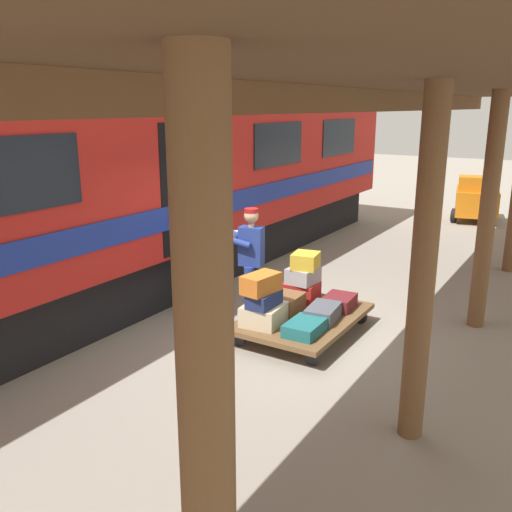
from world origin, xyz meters
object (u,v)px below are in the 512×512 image
object	(u,v)px
suitcase_red_plastic	(301,291)
suitcase_brown_leather	(283,303)
train_car	(115,175)
suitcase_teal_softside	(305,328)
suitcase_slate_roller	(323,313)
porter_by_door	(217,252)
luggage_cart	(303,318)
baggage_tug	(476,199)
suitcase_orange_carryall	(261,283)
suitcase_gray_aluminum	(303,275)
suitcase_navy_fabric	(264,299)
suitcase_yellow_case	(306,261)
suitcase_maroon_trunk	(339,302)
suitcase_cream_canvas	(264,314)
porter_in_overalls	(250,258)

from	to	relation	value
suitcase_red_plastic	suitcase_brown_leather	size ratio (longest dim) A/B	0.96
train_car	suitcase_teal_softside	world-z (taller)	train_car
suitcase_slate_roller	porter_by_door	bearing A→B (deg)	-7.95
luggage_cart	baggage_tug	world-z (taller)	baggage_tug
suitcase_slate_roller	baggage_tug	world-z (taller)	baggage_tug
train_car	baggage_tug	distance (m)	10.69
suitcase_teal_softside	suitcase_orange_carryall	bearing A→B (deg)	6.25
suitcase_red_plastic	suitcase_gray_aluminum	distance (m)	0.26
train_car	suitcase_navy_fabric	xyz separation A→B (m)	(-3.30, 0.60, -1.40)
suitcase_teal_softside	porter_by_door	xyz separation A→B (m)	(2.00, -0.84, 0.56)
suitcase_slate_roller	suitcase_yellow_case	xyz separation A→B (m)	(0.57, -0.56, 0.54)
suitcase_navy_fabric	suitcase_maroon_trunk	bearing A→B (deg)	-117.63
suitcase_slate_roller	suitcase_gray_aluminum	distance (m)	0.88
suitcase_maroon_trunk	baggage_tug	world-z (taller)	baggage_tug
suitcase_red_plastic	suitcase_brown_leather	world-z (taller)	suitcase_red_plastic
train_car	suitcase_navy_fabric	world-z (taller)	train_car
suitcase_slate_roller	suitcase_gray_aluminum	bearing A→B (deg)	-42.62
luggage_cart	suitcase_cream_canvas	size ratio (longest dim) A/B	3.55
train_car	suitcase_brown_leather	xyz separation A→B (m)	(-3.27, 0.01, -1.65)
porter_by_door	suitcase_maroon_trunk	bearing A→B (deg)	-172.07
luggage_cart	suitcase_yellow_case	world-z (taller)	suitcase_yellow_case
porter_by_door	baggage_tug	world-z (taller)	porter_by_door
luggage_cart	suitcase_maroon_trunk	distance (m)	0.66
suitcase_navy_fabric	porter_in_overalls	bearing A→B (deg)	-47.85
suitcase_brown_leather	suitcase_cream_canvas	xyz separation A→B (m)	(0.00, 0.56, 0.01)
suitcase_brown_leather	baggage_tug	bearing A→B (deg)	-94.74
suitcase_orange_carryall	baggage_tug	size ratio (longest dim) A/B	0.28
suitcase_cream_canvas	porter_in_overalls	world-z (taller)	porter_in_overalls
suitcase_slate_roller	suitcase_brown_leather	world-z (taller)	suitcase_brown_leather
suitcase_brown_leather	suitcase_yellow_case	size ratio (longest dim) A/B	1.26
suitcase_teal_softside	suitcase_brown_leather	world-z (taller)	suitcase_brown_leather
suitcase_teal_softside	baggage_tug	distance (m)	10.34
suitcase_cream_canvas	suitcase_maroon_trunk	bearing A→B (deg)	-119.54
suitcase_brown_leather	suitcase_red_plastic	bearing A→B (deg)	-90.00
luggage_cart	suitcase_teal_softside	size ratio (longest dim) A/B	3.46
suitcase_slate_roller	suitcase_red_plastic	bearing A→B (deg)	-41.42
suitcase_teal_softside	porter_by_door	distance (m)	2.24
suitcase_slate_roller	suitcase_brown_leather	size ratio (longest dim) A/B	1.15
suitcase_cream_canvas	porter_by_door	distance (m)	1.68
suitcase_maroon_trunk	baggage_tug	xyz separation A→B (m)	(-0.18, -9.22, 0.25)
porter_in_overalls	suitcase_yellow_case	bearing A→B (deg)	-157.32
train_car	suitcase_red_plastic	xyz separation A→B (m)	(-3.27, -0.55, -1.63)
luggage_cart	suitcase_slate_roller	distance (m)	0.35
suitcase_teal_softside	baggage_tug	world-z (taller)	baggage_tug
suitcase_brown_leather	suitcase_cream_canvas	size ratio (longest dim) A/B	0.91
suitcase_orange_carryall	suitcase_yellow_case	distance (m)	1.19
suitcase_gray_aluminum	suitcase_navy_fabric	xyz separation A→B (m)	(-0.00, 1.15, -0.03)
suitcase_maroon_trunk	porter_in_overalls	distance (m)	1.50
suitcase_cream_canvas	suitcase_gray_aluminum	world-z (taller)	suitcase_gray_aluminum
suitcase_maroon_trunk	suitcase_cream_canvas	world-z (taller)	suitcase_cream_canvas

